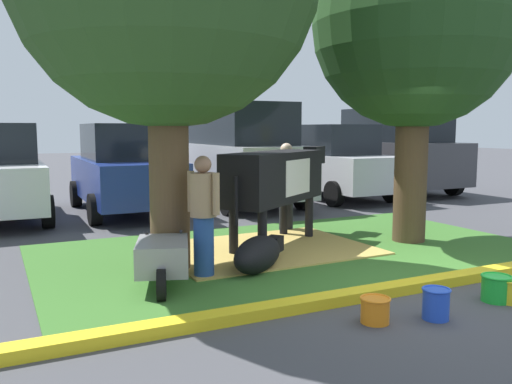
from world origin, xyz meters
name	(u,v)px	position (x,y,z in m)	size (l,w,h in m)	color
ground_plane	(425,291)	(0.00, 0.00, 0.00)	(80.00, 80.00, 0.00)	#424247
grass_island	(295,251)	(-0.32, 2.47, 0.01)	(7.72, 4.49, 0.02)	#386B28
curb_yellow	(399,288)	(-0.32, 0.08, 0.06)	(8.92, 0.24, 0.12)	yellow
hay_bedding	(264,249)	(-0.73, 2.71, 0.03)	(3.20, 2.40, 0.04)	tan
shade_tree_right	(416,27)	(1.77, 2.24, 3.54)	(3.35, 3.35, 5.26)	#4C3823
cow_holstein	(277,177)	(-0.37, 2.98, 1.13)	(2.77, 2.12, 1.58)	black
calf_lying	(258,254)	(-1.36, 1.67, 0.24)	(1.20, 1.09, 0.48)	black
person_handler	(203,213)	(-2.14, 1.68, 0.84)	(0.34, 0.49, 1.57)	#23478C
person_visitor_near	(286,184)	(0.40, 4.03, 0.88)	(0.51, 0.34, 1.64)	black
wheelbarrow	(163,257)	(-2.74, 1.48, 0.39)	(0.95, 1.60, 0.63)	gray
bucket_orange	(375,309)	(-1.19, -0.56, 0.14)	(0.31, 0.31, 0.26)	orange
bucket_blue	(436,303)	(-0.58, -0.75, 0.17)	(0.29, 0.29, 0.32)	blue
bucket_green	(496,288)	(0.44, -0.63, 0.15)	(0.34, 0.34, 0.30)	green
bucket_yellow	(511,290)	(0.55, -0.73, 0.14)	(0.30, 0.30, 0.26)	yellow
sedan_blue	(124,170)	(-1.81, 7.61, 0.98)	(2.06, 4.42, 2.02)	navy
suv_black	(240,154)	(1.10, 7.61, 1.27)	(2.17, 4.62, 2.52)	#B7B7BC
sedan_silver	(333,163)	(3.91, 7.63, 0.98)	(2.06, 4.42, 2.02)	silver
suv_dark_grey	(394,150)	(6.42, 8.05, 1.27)	(2.17, 4.62, 2.52)	#3D3D42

